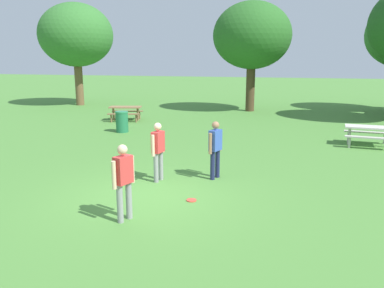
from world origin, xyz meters
TOP-DOWN VIEW (x-y plane):
  - ground_plane at (0.00, 0.00)m, footprint 120.00×120.00m
  - person_thrower at (1.32, 1.83)m, footprint 0.34×0.58m
  - person_catcher at (0.06, -1.48)m, footprint 0.34×0.58m
  - person_bystander at (-0.15, 1.21)m, footprint 0.29×0.60m
  - frisbee at (1.12, -0.03)m, footprint 0.24×0.24m
  - picnic_table_near at (6.23, 7.38)m, footprint 1.82×1.57m
  - picnic_table_far at (-5.41, 10.68)m, footprint 1.98×1.78m
  - trash_can_beside_table at (-4.19, 7.58)m, footprint 0.59×0.59m
  - tree_tall_left at (-11.54, 16.37)m, footprint 5.12×5.12m
  - tree_broad_center at (0.69, 16.28)m, footprint 4.83×4.83m

SIDE VIEW (x-z plane):
  - ground_plane at x=0.00m, z-range 0.00..0.00m
  - frisbee at x=1.12m, z-range 0.00..0.03m
  - trash_can_beside_table at x=-4.19m, z-range 0.00..0.96m
  - picnic_table_near at x=6.23m, z-range 0.18..0.95m
  - picnic_table_far at x=-5.41m, z-range 0.18..0.95m
  - person_thrower at x=1.32m, z-range 0.12..1.76m
  - person_catcher at x=0.06m, z-range 0.12..1.76m
  - person_bystander at x=-0.15m, z-range 0.12..1.76m
  - tree_broad_center at x=0.69m, z-range 1.29..8.03m
  - tree_tall_left at x=-11.54m, z-range 1.33..8.40m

